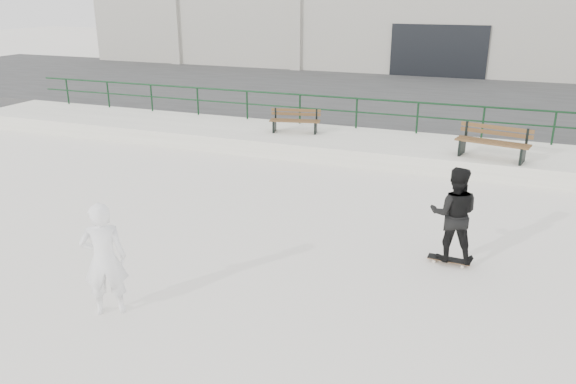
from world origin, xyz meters
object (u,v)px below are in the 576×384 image
at_px(bench_right, 493,143).
at_px(standing_skater, 454,214).
at_px(skateboard, 449,260).
at_px(bench_left, 295,121).
at_px(seated_skater, 104,259).

relative_size(bench_right, standing_skater, 1.12).
bearing_deg(skateboard, standing_skater, 4.13).
xyz_separation_m(bench_right, skateboard, (-0.48, -5.90, -0.87)).
distance_m(bench_left, standing_skater, 8.83).
height_order(bench_right, standing_skater, standing_skater).
bearing_deg(bench_right, skateboard, -82.63).
relative_size(bench_right, skateboard, 2.54).
height_order(standing_skater, seated_skater, standing_skater).
distance_m(bench_left, skateboard, 8.87).
bearing_deg(bench_left, seated_skater, -97.94).
height_order(bench_right, seated_skater, seated_skater).
bearing_deg(skateboard, bench_left, 133.59).
bearing_deg(standing_skater, seated_skater, 31.55).
distance_m(bench_left, seated_skater, 10.53).
xyz_separation_m(skateboard, standing_skater, (0.00, 0.00, 0.92)).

